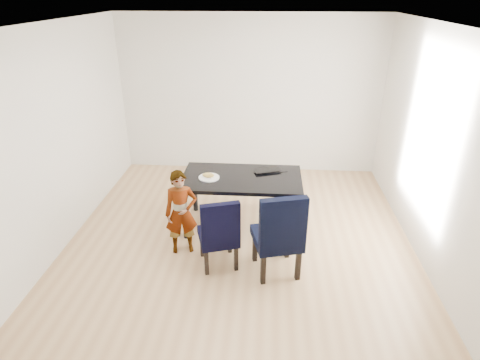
# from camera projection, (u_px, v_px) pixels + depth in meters

# --- Properties ---
(floor) EXTENTS (4.50, 5.00, 0.01)m
(floor) POSITION_uv_depth(u_px,v_px,m) (239.00, 245.00, 5.24)
(floor) COLOR tan
(floor) RESTS_ON ground
(ceiling) EXTENTS (4.50, 5.00, 0.01)m
(ceiling) POSITION_uv_depth(u_px,v_px,m) (239.00, 24.00, 4.07)
(ceiling) COLOR white
(ceiling) RESTS_ON wall_back
(wall_back) EXTENTS (4.50, 0.01, 2.70)m
(wall_back) POSITION_uv_depth(u_px,v_px,m) (250.00, 96.00, 6.90)
(wall_back) COLOR silver
(wall_back) RESTS_ON ground
(wall_front) EXTENTS (4.50, 0.01, 2.70)m
(wall_front) POSITION_uv_depth(u_px,v_px,m) (207.00, 300.00, 2.40)
(wall_front) COLOR silver
(wall_front) RESTS_ON ground
(wall_left) EXTENTS (0.01, 5.00, 2.70)m
(wall_left) POSITION_uv_depth(u_px,v_px,m) (51.00, 144.00, 4.80)
(wall_left) COLOR white
(wall_left) RESTS_ON ground
(wall_right) EXTENTS (0.01, 5.00, 2.70)m
(wall_right) POSITION_uv_depth(u_px,v_px,m) (438.00, 154.00, 4.50)
(wall_right) COLOR silver
(wall_right) RESTS_ON ground
(dining_table) EXTENTS (1.60, 0.90, 0.75)m
(dining_table) POSITION_uv_depth(u_px,v_px,m) (242.00, 202.00, 5.52)
(dining_table) COLOR black
(dining_table) RESTS_ON floor
(chair_left) EXTENTS (0.56, 0.57, 0.92)m
(chair_left) POSITION_uv_depth(u_px,v_px,m) (218.00, 231.00, 4.71)
(chair_left) COLOR black
(chair_left) RESTS_ON floor
(chair_right) EXTENTS (0.63, 0.65, 1.07)m
(chair_right) POSITION_uv_depth(u_px,v_px,m) (277.00, 231.00, 4.56)
(chair_right) COLOR black
(chair_right) RESTS_ON floor
(child) EXTENTS (0.46, 0.36, 1.10)m
(child) POSITION_uv_depth(u_px,v_px,m) (181.00, 213.00, 4.91)
(child) COLOR #FF5E15
(child) RESTS_ON floor
(plate) EXTENTS (0.34, 0.34, 0.02)m
(plate) POSITION_uv_depth(u_px,v_px,m) (209.00, 177.00, 5.33)
(plate) COLOR white
(plate) RESTS_ON dining_table
(sandwich) EXTENTS (0.17, 0.09, 0.06)m
(sandwich) POSITION_uv_depth(u_px,v_px,m) (208.00, 175.00, 5.31)
(sandwich) COLOR #A5863B
(sandwich) RESTS_ON plate
(laptop) EXTENTS (0.42, 0.34, 0.03)m
(laptop) POSITION_uv_depth(u_px,v_px,m) (266.00, 169.00, 5.55)
(laptop) COLOR black
(laptop) RESTS_ON dining_table
(cable_tangle) EXTENTS (0.18, 0.18, 0.01)m
(cable_tangle) POSITION_uv_depth(u_px,v_px,m) (265.00, 173.00, 5.48)
(cable_tangle) COLOR black
(cable_tangle) RESTS_ON dining_table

